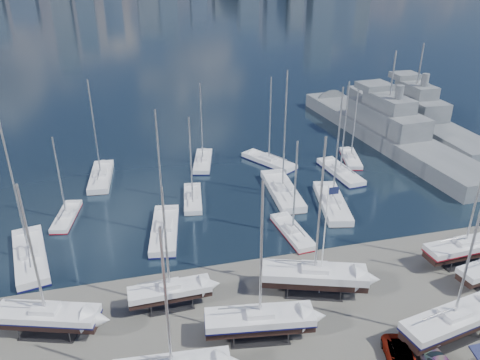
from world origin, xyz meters
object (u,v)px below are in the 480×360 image
object	(u,v)px
flagpole	(325,234)
sailboat_cradle_0	(47,316)
naval_ship_east	(385,132)
naval_ship_west	(412,116)

from	to	relation	value
flagpole	sailboat_cradle_0	bearing A→B (deg)	178.00
naval_ship_east	flagpole	size ratio (longest dim) A/B	4.12
naval_ship_west	flagpole	distance (m)	61.87
naval_ship_east	flagpole	distance (m)	49.28
sailboat_cradle_0	naval_ship_east	bearing A→B (deg)	52.37
naval_ship_east	naval_ship_west	world-z (taller)	naval_ship_east
sailboat_cradle_0	naval_ship_west	distance (m)	81.06
naval_ship_east	naval_ship_west	xyz separation A→B (m)	(10.72, 7.59, -0.01)
naval_ship_east	naval_ship_west	size ratio (longest dim) A/B	1.11
naval_ship_west	flagpole	bearing A→B (deg)	139.89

